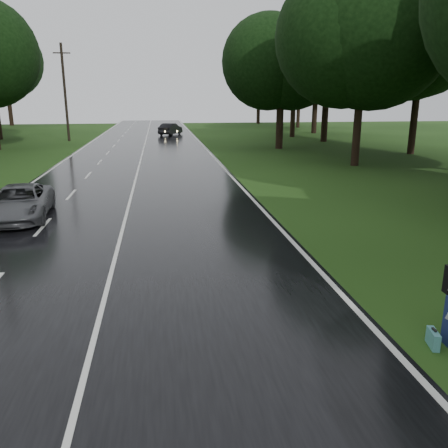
# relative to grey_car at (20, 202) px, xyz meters

# --- Properties ---
(ground) EXTENTS (160.00, 160.00, 0.00)m
(ground) POSITION_rel_grey_car_xyz_m (4.15, -9.42, -0.70)
(ground) COLOR #234514
(ground) RESTS_ON ground
(road) EXTENTS (12.00, 140.00, 0.04)m
(road) POSITION_rel_grey_car_xyz_m (4.15, 10.58, -0.68)
(road) COLOR black
(road) RESTS_ON ground
(lane_center) EXTENTS (0.12, 140.00, 0.01)m
(lane_center) POSITION_rel_grey_car_xyz_m (4.15, 10.58, -0.66)
(lane_center) COLOR silver
(lane_center) RESTS_ON road
(grey_car) EXTENTS (2.60, 4.94, 1.33)m
(grey_car) POSITION_rel_grey_car_xyz_m (0.00, 0.00, 0.00)
(grey_car) COLOR #4E4F53
(grey_car) RESTS_ON road
(far_car) EXTENTS (3.28, 4.75, 1.48)m
(far_car) POSITION_rel_grey_car_xyz_m (7.15, 41.73, 0.08)
(far_car) COLOR black
(far_car) RESTS_ON road
(suitcase) EXTENTS (0.25, 0.49, 0.34)m
(suitcase) POSITION_rel_grey_car_xyz_m (10.81, -11.41, -0.53)
(suitcase) COLOR teal
(suitcase) RESTS_ON ground
(utility_pole_far) EXTENTS (1.80, 0.28, 10.33)m
(utility_pole_far) POSITION_rel_grey_car_xyz_m (-4.35, 35.29, -0.70)
(utility_pole_far) COLOR black
(utility_pole_far) RESTS_ON ground
(tree_left_f) EXTENTS (10.17, 10.17, 15.89)m
(tree_left_f) POSITION_rel_grey_car_xyz_m (-12.63, 38.44, -0.70)
(tree_left_f) COLOR black
(tree_left_f) RESTS_ON ground
(tree_right_d) EXTENTS (9.82, 9.82, 15.34)m
(tree_right_d) POSITION_rel_grey_car_xyz_m (19.49, 12.56, -0.70)
(tree_right_d) COLOR black
(tree_right_d) RESTS_ON ground
(tree_right_e) EXTENTS (8.79, 8.79, 13.74)m
(tree_right_e) POSITION_rel_grey_car_xyz_m (16.97, 24.36, -0.70)
(tree_right_e) COLOR black
(tree_right_e) RESTS_ON ground
(tree_right_f) EXTENTS (8.39, 8.39, 13.11)m
(tree_right_f) POSITION_rel_grey_car_xyz_m (21.92, 37.04, -0.70)
(tree_right_f) COLOR black
(tree_right_f) RESTS_ON ground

